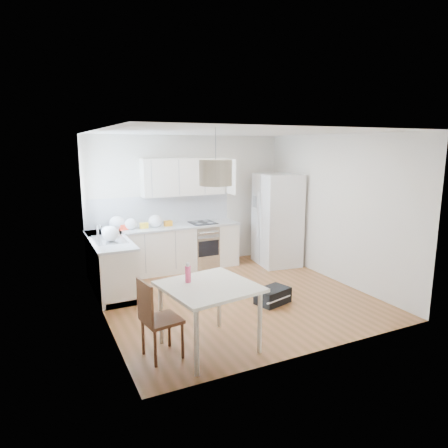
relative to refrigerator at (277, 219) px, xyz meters
name	(u,v)px	position (x,y,z in m)	size (l,w,h in m)	color
floor	(233,296)	(-1.71, -1.31, -0.96)	(4.20, 4.20, 0.00)	brown
ceiling	(234,132)	(-1.71, -1.31, 1.74)	(4.20, 4.20, 0.00)	white
wall_back	(188,201)	(-1.71, 0.79, 0.39)	(4.20, 4.20, 0.00)	silver
wall_left	(100,229)	(-3.81, -1.31, 0.39)	(4.20, 4.20, 0.00)	silver
wall_right	(335,208)	(0.39, -1.31, 0.39)	(4.20, 4.20, 0.00)	silver
window_glassblock	(88,192)	(-3.79, -0.16, 0.79)	(0.02, 1.00, 1.00)	#BFE0F9
cabinets_back	(166,250)	(-2.31, 0.49, -0.52)	(3.00, 0.60, 0.88)	white
cabinets_left	(110,266)	(-3.51, -0.11, -0.52)	(0.60, 1.80, 0.88)	white
counter_back	(165,227)	(-2.31, 0.49, -0.06)	(3.02, 0.64, 0.04)	#B0B2B5
counter_left	(109,240)	(-3.51, -0.11, -0.06)	(0.64, 1.82, 0.04)	#B0B2B5
backsplash_back	(161,210)	(-2.31, 0.78, 0.25)	(3.00, 0.01, 0.58)	white
backsplash_left	(90,224)	(-3.80, -0.11, 0.25)	(0.01, 1.80, 0.58)	white
upper_cabinets	(183,177)	(-1.86, 0.63, 0.91)	(1.70, 0.32, 0.75)	white
range_oven	(203,246)	(-1.51, 0.49, -0.52)	(0.50, 0.61, 0.88)	#B6B9BB
sink	(109,240)	(-3.51, -0.16, -0.05)	(0.50, 0.80, 0.16)	#B6B9BB
refrigerator	(277,219)	(0.00, 0.00, 0.00)	(0.91, 0.96, 1.92)	white
dining_table	(209,292)	(-2.78, -2.75, -0.22)	(1.20, 1.20, 0.83)	beige
dining_chair	(162,318)	(-3.36, -2.69, -0.47)	(0.41, 0.41, 0.98)	#4F2817
drink_bottle	(188,273)	(-2.97, -2.55, -0.01)	(0.07, 0.07, 0.25)	#F14274
gym_bag	(273,296)	(-1.28, -1.86, -0.84)	(0.54, 0.35, 0.25)	black
pendant_lamp	(216,173)	(-2.65, -2.67, 1.22)	(0.39, 0.39, 0.30)	beige
grocery_bag_a	(117,223)	(-3.23, 0.56, 0.09)	(0.30, 0.25, 0.27)	white
grocery_bag_b	(131,224)	(-2.99, 0.49, 0.07)	(0.24, 0.20, 0.21)	white
grocery_bag_c	(156,221)	(-2.50, 0.49, 0.08)	(0.27, 0.23, 0.25)	white
grocery_bag_d	(107,231)	(-3.49, 0.07, 0.05)	(0.20, 0.17, 0.18)	white
grocery_bag_e	(111,234)	(-3.50, -0.31, 0.09)	(0.29, 0.24, 0.26)	white
snack_orange	(168,223)	(-2.24, 0.51, 0.01)	(0.16, 0.10, 0.11)	orange
snack_yellow	(144,226)	(-2.73, 0.49, 0.01)	(0.16, 0.10, 0.11)	yellow
snack_red	(124,227)	(-3.12, 0.50, 0.02)	(0.16, 0.10, 0.11)	red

